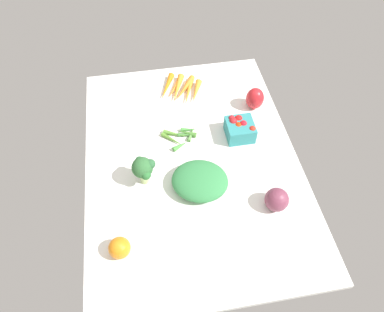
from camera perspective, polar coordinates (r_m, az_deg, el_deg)
name	(u,v)px	position (r cm, az deg, el deg)	size (l,w,h in cm)	color
tablecloth	(192,161)	(127.22, 0.00, -0.81)	(104.00, 76.00, 2.00)	white
berry_basket	(240,129)	(132.13, 7.78, 4.46)	(10.14, 10.14, 7.45)	teal
bell_pepper_red	(255,98)	(142.97, 10.21, 9.23)	(7.17, 7.17, 9.12)	red
broccoli_head	(143,168)	(115.88, -7.92, -1.96)	(8.67, 8.03, 11.64)	#A7BE7C
okra_pile	(182,136)	(132.20, -1.66, 3.29)	(11.44, 14.05, 1.94)	#568B30
heirloom_tomato_orange	(119,248)	(108.39, -11.74, -14.45)	(6.64, 6.64, 6.64)	orange
leafy_greens_clump	(200,181)	(117.37, 1.29, -4.04)	(19.06, 16.73, 6.43)	#348246
carrot_bunch	(181,89)	(149.55, -1.76, 10.82)	(20.00, 19.58, 2.81)	orange
red_onion_near_basket	(277,200)	(115.98, 13.64, -6.92)	(7.81, 7.81, 7.81)	brown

